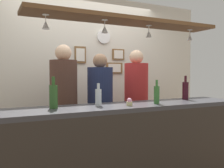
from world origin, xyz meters
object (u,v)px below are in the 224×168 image
Objects in this scene: person_left_brown_shirt at (64,99)px; person_middle_navy_shirt at (100,102)px; bottle_soda_clear at (98,97)px; picture_frame_upper_small at (118,54)px; picture_frame_crest at (80,55)px; picture_frame_lower_pair at (114,68)px; cupcake at (129,102)px; bottle_beer_green_import at (157,94)px; wall_clock at (104,37)px; bottle_wine_dark_red at (185,90)px; person_right_red_shirt at (136,97)px; bottle_champagne_green at (53,96)px.

person_middle_navy_shirt is at bearing -0.00° from person_left_brown_shirt.
person_middle_navy_shirt is 0.81m from bottle_soda_clear.
person_left_brown_shirt is 1.43m from picture_frame_upper_small.
picture_frame_lower_pair is at bearing 0.00° from picture_frame_crest.
cupcake is at bearing -89.93° from picture_frame_crest.
cupcake is 1.75m from picture_frame_upper_small.
person_left_brown_shirt is 0.97m from cupcake.
picture_frame_upper_small reaches higher than person_left_brown_shirt.
bottle_beer_green_import is 0.35m from cupcake.
wall_clock is (0.05, 1.48, 0.82)m from bottle_beer_green_import.
picture_frame_upper_small is at bearing 77.94° from bottle_beer_green_import.
person_left_brown_shirt is 5.76× the size of bottle_wine_dark_red.
picture_frame_crest is at bearing 134.16° from person_right_red_shirt.
bottle_champagne_green is at bearing -112.57° from person_left_brown_shirt.
bottle_champagne_green reaches higher than cupcake.
bottle_wine_dark_red is 1.68m from picture_frame_crest.
cupcake is (-0.62, -0.86, 0.05)m from person_right_red_shirt.
picture_frame_upper_small reaches higher than person_right_red_shirt.
picture_frame_lower_pair is at bearing 1.83° from wall_clock.
bottle_champagne_green reaches higher than bottle_beer_green_import.
person_right_red_shirt is 1.16m from bottle_soda_clear.
bottle_wine_dark_red is 1.38m from picture_frame_lower_pair.
bottle_beer_green_import reaches higher than cupcake.
picture_frame_crest is at bearing 125.68° from bottle_wine_dark_red.
bottle_beer_green_import is at bearing -11.29° from bottle_soda_clear.
bottle_beer_green_import is 0.87× the size of picture_frame_lower_pair.
cupcake is 1.78m from wall_clock.
bottle_beer_green_import is 1.09m from bottle_champagne_green.
picture_frame_lower_pair is (-0.07, 0.00, -0.23)m from picture_frame_upper_small.
bottle_soda_clear is at bearing -122.74° from picture_frame_lower_pair.
person_middle_navy_shirt is 0.96× the size of person_right_red_shirt.
person_left_brown_shirt is at bearing -143.03° from wall_clock.
picture_frame_upper_small is at bearing 0.00° from picture_frame_crest.
picture_frame_lower_pair reaches higher than cupcake.
bottle_wine_dark_red is 1.30× the size of bottle_soda_clear.
person_middle_navy_shirt is at bearing -118.48° from wall_clock.
person_middle_navy_shirt is 0.57m from person_right_red_shirt.
person_middle_navy_shirt reaches higher than bottle_wine_dark_red.
person_left_brown_shirt is 1.53m from bottle_wine_dark_red.
wall_clock is (0.84, 0.63, 0.92)m from person_left_brown_shirt.
picture_frame_upper_small is at bearing 0.00° from picture_frame_lower_pair.
picture_frame_lower_pair is at bearing 49.86° from person_middle_navy_shirt.
picture_frame_lower_pair is (0.54, 0.64, 0.47)m from person_middle_navy_shirt.
bottle_beer_green_import is at bearing -161.95° from bottle_wine_dark_red.
person_right_red_shirt is 0.77m from picture_frame_lower_pair.
picture_frame_lower_pair is at bearing 31.66° from person_left_brown_shirt.
bottle_soda_clear is (-1.22, -0.06, -0.03)m from bottle_wine_dark_red.
bottle_soda_clear is at bearing -2.63° from bottle_champagne_green.
picture_frame_crest reaches higher than picture_frame_upper_small.
picture_frame_crest is 0.50m from wall_clock.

